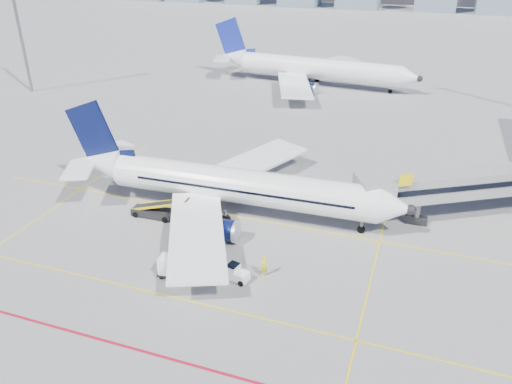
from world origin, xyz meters
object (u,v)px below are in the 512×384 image
main_aircraft (227,185)px  second_aircraft (310,68)px  belt_loader (155,211)px  ramp_worker (264,266)px  baggage_tug (236,273)px  cargo_dolly (178,267)px

main_aircraft → second_aircraft: (-4.38, 53.87, -0.01)m
belt_loader → ramp_worker: (13.96, -5.96, 0.32)m
main_aircraft → baggage_tug: bearing=-66.1°
second_aircraft → ramp_worker: bearing=-74.6°
baggage_tug → ramp_worker: ramp_worker is taller
main_aircraft → second_aircraft: second_aircraft is taller
second_aircraft → baggage_tug: 65.29m
baggage_tug → belt_loader: size_ratio=0.35×
cargo_dolly → belt_loader: belt_loader is taller
baggage_tug → cargo_dolly: cargo_dolly is taller
baggage_tug → belt_loader: 13.90m
cargo_dolly → ramp_worker: 7.35m
main_aircraft → baggage_tug: size_ratio=16.31×
second_aircraft → belt_loader: bearing=-87.4°
cargo_dolly → belt_loader: (-7.05, 8.47, -0.33)m
main_aircraft → second_aircraft: size_ratio=0.88×
baggage_tug → belt_loader: belt_loader is taller
baggage_tug → ramp_worker: bearing=43.8°
main_aircraft → ramp_worker: (7.26, -9.38, -2.23)m
second_aircraft → baggage_tug: size_ratio=18.51×
belt_loader → ramp_worker: 15.19m
main_aircraft → baggage_tug: main_aircraft is taller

